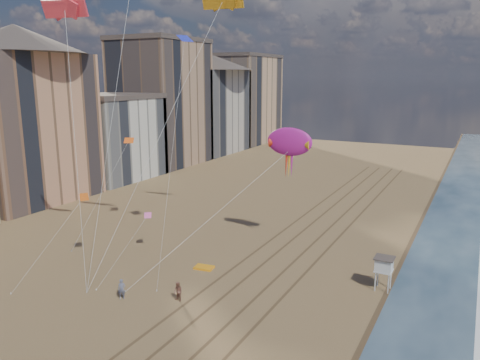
% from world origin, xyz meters
% --- Properties ---
extents(wet_sand, '(260.00, 260.00, 0.00)m').
position_xyz_m(wet_sand, '(19.00, 40.00, 0.00)').
color(wet_sand, '#42301E').
rests_on(wet_sand, ground).
extents(tracks, '(7.68, 120.00, 0.01)m').
position_xyz_m(tracks, '(2.55, 30.00, 0.01)').
color(tracks, brown).
rests_on(tracks, ground).
extents(buildings, '(34.72, 131.35, 29.00)m').
position_xyz_m(buildings, '(-45.73, 65.59, 13.55)').
color(buildings, '#C6B284').
rests_on(buildings, ground).
extents(lifeguard_stand, '(1.85, 1.85, 3.33)m').
position_xyz_m(lifeguard_stand, '(14.22, 26.52, 2.57)').
color(lifeguard_stand, silver).
rests_on(lifeguard_stand, ground).
extents(grounded_kite, '(2.18, 1.54, 0.23)m').
position_xyz_m(grounded_kite, '(-3.97, 22.79, 0.12)').
color(grounded_kite, '#FF9C15').
rests_on(grounded_kite, ground).
extents(show_kite, '(7.20, 9.79, 23.85)m').
position_xyz_m(show_kite, '(1.63, 32.88, 12.94)').
color(show_kite, '#AD1A87').
rests_on(show_kite, ground).
extents(kite_flyer_a, '(0.84, 0.79, 1.93)m').
position_xyz_m(kite_flyer_a, '(-7.04, 13.24, 0.97)').
color(kite_flyer_a, slate).
rests_on(kite_flyer_a, ground).
extents(kite_flyer_b, '(1.06, 0.92, 1.88)m').
position_xyz_m(kite_flyer_b, '(-2.09, 15.27, 0.94)').
color(kite_flyer_b, brown).
rests_on(kite_flyer_b, ground).
extents(small_kites, '(15.55, 13.82, 20.22)m').
position_xyz_m(small_kites, '(-13.30, 24.71, 14.43)').
color(small_kites, '#FF5E15').
rests_on(small_kites, ground).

